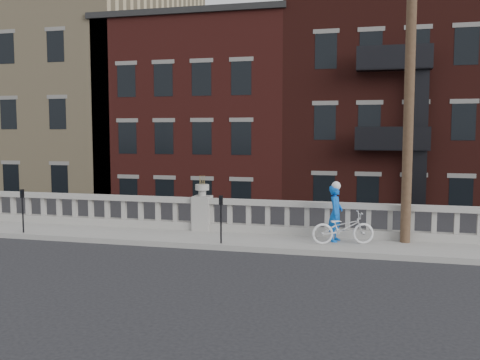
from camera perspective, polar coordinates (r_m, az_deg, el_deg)
The scene contains 10 objects.
ground at distance 13.66m, azimuth -9.31°, elevation -8.87°, with size 120.00×120.00×0.00m, color black.
sidewalk at distance 16.37m, azimuth -5.08°, elevation -6.19°, with size 32.00×2.20×0.15m, color gray.
balustrade at distance 17.15m, azimuth -4.03°, elevation -3.73°, with size 28.00×0.34×1.03m.
planter_pedestal at distance 17.12m, azimuth -4.04°, elevation -3.10°, with size 0.55×0.55×1.76m.
lower_level at distance 35.50m, azimuth 6.61°, elevation 4.13°, with size 80.00×44.00×20.80m.
utility_pole at distance 15.86m, azimuth 17.69°, elevation 11.96°, with size 1.60×0.28×10.00m.
parking_meter_b at distance 17.95m, azimuth -22.18°, elevation -2.56°, with size 0.10×0.09×1.36m.
parking_meter_c at distance 15.06m, azimuth -2.05°, elevation -3.62°, with size 0.10×0.09×1.36m.
bicycle at distance 15.31m, azimuth 10.92°, elevation -5.03°, with size 0.61×1.74×0.92m, color silver.
cyclist at distance 15.59m, azimuth 10.17°, elevation -3.52°, with size 0.59×0.39×1.62m, color blue.
Camera 1 is at (5.36, -12.12, 3.32)m, focal length 40.00 mm.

